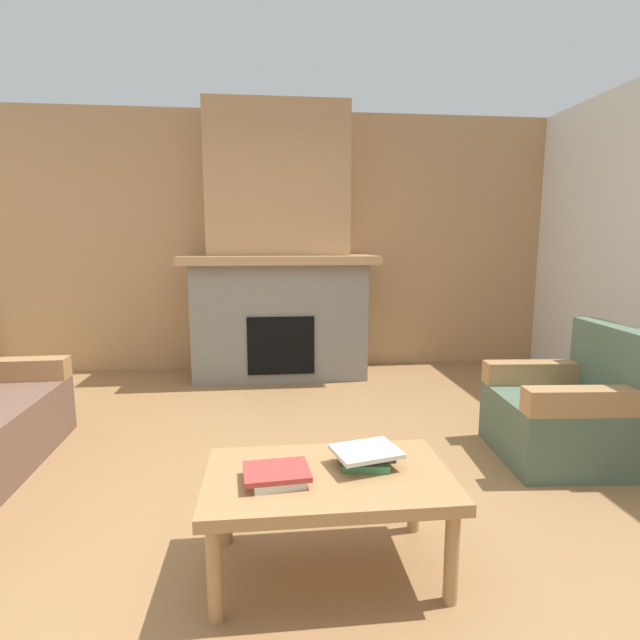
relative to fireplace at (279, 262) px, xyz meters
name	(u,v)px	position (x,y,z in m)	size (l,w,h in m)	color
ground	(294,506)	(0.00, -2.62, -1.16)	(9.00, 9.00, 0.00)	olive
wall_back_wood_panel	(278,243)	(0.00, 0.38, 0.19)	(6.00, 0.12, 2.70)	tan
fireplace	(279,262)	(0.00, 0.00, 0.00)	(1.90, 0.82, 2.70)	gray
armchair	(568,413)	(1.76, -2.22, -0.87)	(0.82, 0.82, 0.85)	#4C604C
coffee_table	(328,486)	(0.12, -3.14, -0.79)	(1.00, 0.60, 0.43)	#A87A4C
book_stack_near_edge	(277,475)	(-0.09, -3.20, -0.70)	(0.27, 0.22, 0.05)	beige
book_stack_center	(366,456)	(0.28, -3.09, -0.69)	(0.31, 0.26, 0.08)	#3D7F4C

